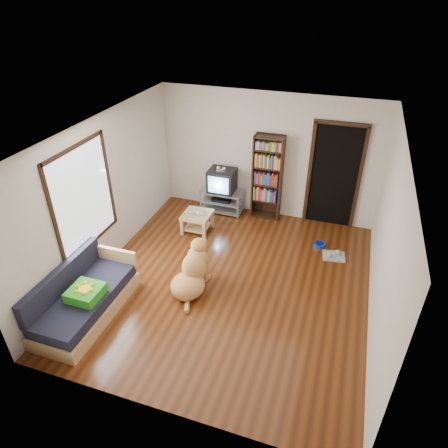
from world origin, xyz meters
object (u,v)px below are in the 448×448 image
(dog_bowl, at_px, (319,245))
(dog, at_px, (192,273))
(crt_tv, at_px, (222,180))
(grey_rag, at_px, (334,256))
(tv_stand, at_px, (222,200))
(bookshelf, at_px, (268,173))
(coffee_table, at_px, (197,219))
(laptop, at_px, (196,214))
(sofa, at_px, (84,300))
(green_cushion, at_px, (86,293))

(dog_bowl, height_order, dog, dog)
(dog, bearing_deg, crt_tv, 97.97)
(dog_bowl, distance_m, grey_rag, 0.39)
(tv_stand, height_order, crt_tv, crt_tv)
(bookshelf, relative_size, coffee_table, 3.27)
(crt_tv, distance_m, dog, 2.67)
(laptop, height_order, grey_rag, laptop)
(dog_bowl, xyz_separation_m, tv_stand, (-2.21, 0.71, 0.23))
(grey_rag, relative_size, tv_stand, 0.44)
(sofa, height_order, coffee_table, sofa)
(tv_stand, relative_size, crt_tv, 1.55)
(grey_rag, relative_size, bookshelf, 0.22)
(dog, bearing_deg, green_cushion, -137.67)
(laptop, height_order, coffee_table, laptop)
(grey_rag, bearing_deg, tv_stand, 159.00)
(sofa, relative_size, coffee_table, 3.27)
(crt_tv, xyz_separation_m, bookshelf, (0.95, 0.07, 0.26))
(grey_rag, height_order, sofa, sofa)
(dog_bowl, distance_m, sofa, 4.32)
(grey_rag, bearing_deg, green_cushion, -140.80)
(grey_rag, bearing_deg, dog, -142.72)
(laptop, xyz_separation_m, dog, (0.58, -1.64, -0.09))
(sofa, bearing_deg, tv_stand, 74.98)
(grey_rag, distance_m, sofa, 4.39)
(sofa, xyz_separation_m, coffee_table, (0.76, 2.71, 0.02))
(laptop, bearing_deg, coffee_table, 87.97)
(tv_stand, distance_m, bookshelf, 1.20)
(crt_tv, bearing_deg, green_cushion, -102.86)
(coffee_table, bearing_deg, sofa, -105.69)
(laptop, bearing_deg, dog_bowl, 3.66)
(crt_tv, xyz_separation_m, dog, (0.37, -2.62, -0.42))
(dog_bowl, relative_size, sofa, 0.12)
(grey_rag, relative_size, sofa, 0.22)
(coffee_table, xyz_separation_m, dog, (0.58, -1.67, 0.04))
(laptop, xyz_separation_m, bookshelf, (1.16, 1.05, 0.59))
(tv_stand, bearing_deg, laptop, -102.61)
(laptop, relative_size, sofa, 0.20)
(grey_rag, bearing_deg, sofa, -142.54)
(dog_bowl, height_order, sofa, sofa)
(laptop, relative_size, crt_tv, 0.61)
(bookshelf, bearing_deg, grey_rag, -34.14)
(tv_stand, distance_m, sofa, 3.76)
(grey_rag, relative_size, dog, 0.37)
(tv_stand, xyz_separation_m, crt_tv, (0.00, 0.02, 0.47))
(sofa, height_order, dog, dog)
(laptop, xyz_separation_m, grey_rag, (2.72, -0.01, -0.40))
(coffee_table, relative_size, dog, 0.51)
(green_cushion, xyz_separation_m, crt_tv, (0.85, 3.72, 0.25))
(sofa, xyz_separation_m, dog, (1.34, 1.04, 0.06))
(crt_tv, relative_size, bookshelf, 0.32)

